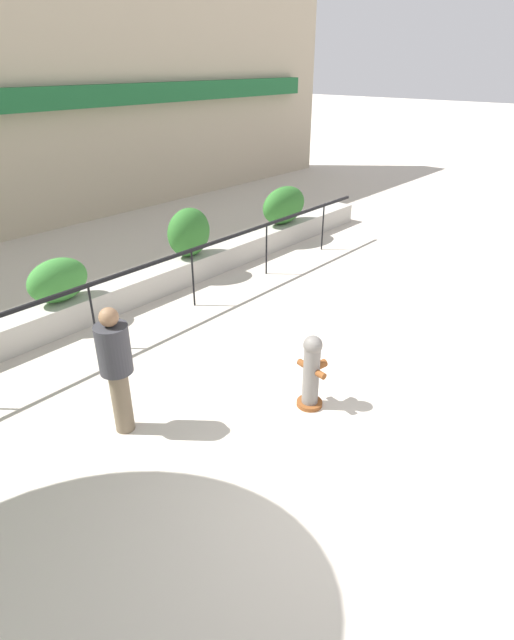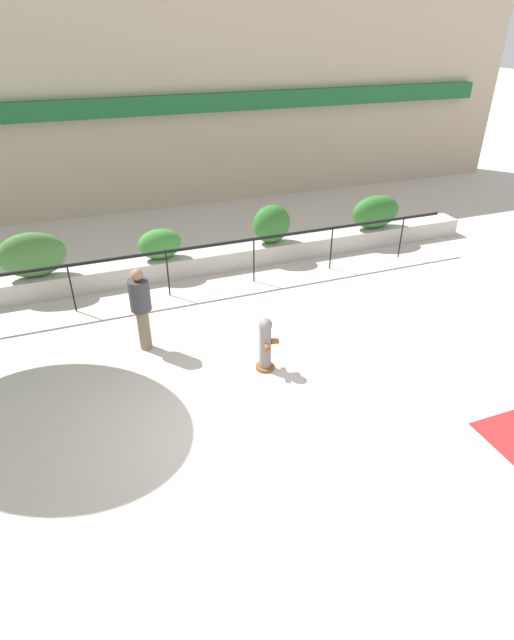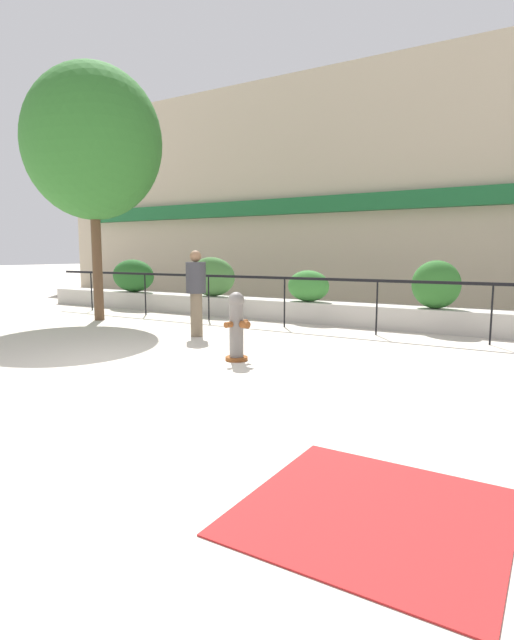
{
  "view_description": "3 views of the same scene",
  "coord_description": "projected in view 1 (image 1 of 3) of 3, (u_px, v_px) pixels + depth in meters",
  "views": [
    {
      "loc": [
        -3.6,
        -1.75,
        4.21
      ],
      "look_at": [
        1.29,
        2.54,
        0.82
      ],
      "focal_mm": 28.0,
      "sensor_mm": 36.0,
      "label": 1
    },
    {
      "loc": [
        -1.79,
        -5.69,
        5.6
      ],
      "look_at": [
        1.07,
        1.87,
        0.77
      ],
      "focal_mm": 28.0,
      "sensor_mm": 36.0,
      "label": 2
    },
    {
      "loc": [
        5.33,
        -5.03,
        1.68
      ],
      "look_at": [
        0.61,
        2.71,
        0.46
      ],
      "focal_mm": 28.0,
      "sensor_mm": 36.0,
      "label": 3
    }
  ],
  "objects": [
    {
      "name": "hedge_bush_3",
      "position": [
        189.0,
        232.0,
        10.45
      ],
      "size": [
        1.02,
        0.67,
        1.03
      ],
      "primitive_type": "ellipsoid",
      "color": "#2D6B28",
      "rests_on": "planter_wall_low"
    },
    {
      "name": "pedestrian",
      "position": [
        116.0,
        364.0,
        5.97
      ],
      "size": [
        0.5,
        0.5,
        1.73
      ],
      "color": "brown",
      "rests_on": "ground"
    },
    {
      "name": "fire_hydrant",
      "position": [
        312.0,
        371.0,
        6.61
      ],
      "size": [
        0.46,
        0.48,
        1.08
      ],
      "color": "brown",
      "rests_on": "ground"
    },
    {
      "name": "hedge_bush_4",
      "position": [
        284.0,
        205.0,
        12.61
      ],
      "size": [
        1.47,
        0.65,
        0.93
      ],
      "primitive_type": "ellipsoid",
      "color": "#2D6B28",
      "rests_on": "planter_wall_low"
    },
    {
      "name": "ground_plane",
      "position": [
        355.0,
        501.0,
        5.37
      ],
      "size": [
        120.0,
        120.0,
        0.0
      ],
      "primitive_type": "plane",
      "color": "beige"
    },
    {
      "name": "fence_railing_segment",
      "position": [
        89.0,
        291.0,
        7.76
      ],
      "size": [
        15.0,
        0.05,
        1.15
      ],
      "color": "black",
      "rests_on": "ground"
    },
    {
      "name": "planter_wall_low",
      "position": [
        61.0,
        314.0,
        8.76
      ],
      "size": [
        18.0,
        0.7,
        0.5
      ],
      "primitive_type": "cube",
      "color": "#B7B2A8",
      "rests_on": "ground"
    },
    {
      "name": "hedge_bush_2",
      "position": [
        58.0,
        280.0,
        8.51
      ],
      "size": [
        1.08,
        0.59,
        0.76
      ],
      "primitive_type": "ellipsoid",
      "color": "#387F33",
      "rests_on": "planter_wall_low"
    }
  ]
}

